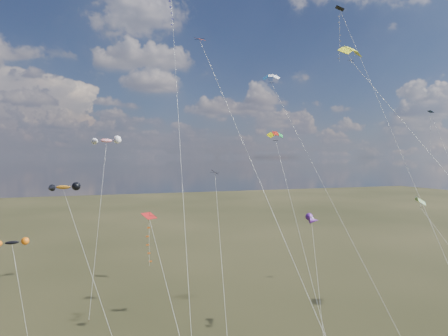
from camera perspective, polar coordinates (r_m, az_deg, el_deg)
name	(u,v)px	position (r m, az deg, el deg)	size (l,w,h in m)	color
diamond_black_high	(347,49)	(50.72, 17.11, 16.00)	(1.55, 23.39, 38.34)	black
diamond_navy_tall	(173,34)	(50.52, -7.36, 18.48)	(3.67, 22.60, 40.68)	#0C0D4A
diamond_black_mid	(219,226)	(39.99, -0.72, -8.32)	(3.89, 14.99, 18.79)	black
diamond_red_low	(151,245)	(37.24, -10.38, -10.78)	(3.37, 9.26, 15.14)	#AB1817
diamond_navy_right	(434,139)	(67.47, 27.79, 3.66)	(8.23, 19.75, 27.34)	navy
diamond_orange_center	(252,162)	(29.55, 3.96, 0.93)	(6.48, 19.19, 30.62)	#E04109
parafoil_yellow	(352,51)	(38.84, 17.86, 15.67)	(6.70, 26.04, 30.57)	yellow
parafoil_blue_white	(272,77)	(61.61, 6.84, 12.81)	(3.28, 28.17, 33.12)	#1D6FB3
parafoil_striped	(421,199)	(58.32, 26.30, -4.06)	(3.93, 13.01, 15.41)	#F9FA10
parafoil_tricolor	(276,135)	(47.42, 7.42, 4.71)	(2.09, 14.96, 23.56)	#DDDA05
novelty_black_orange	(12,243)	(52.88, -28.02, -9.42)	(4.19, 7.66, 10.83)	black
novelty_orange_black	(63,188)	(44.35, -21.97, -2.65)	(7.37, 13.54, 17.61)	orange
novelty_white_purple	(312,219)	(46.76, 12.40, -7.10)	(3.60, 8.52, 13.73)	silver
novelty_redwhite_stripe	(107,141)	(65.04, -16.44, 3.74)	(5.11, 14.60, 23.59)	red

